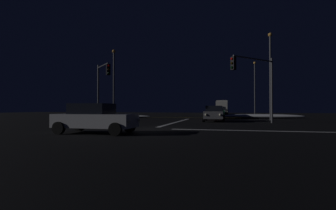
{
  "coord_description": "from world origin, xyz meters",
  "views": [
    {
      "loc": [
        4.71,
        -15.47,
        1.32
      ],
      "look_at": [
        -1.76,
        11.81,
        1.68
      ],
      "focal_mm": 26.81,
      "sensor_mm": 36.0,
      "label": 1
    }
  ],
  "objects": [
    {
      "name": "sedan_gray",
      "position": [
        3.41,
        10.1,
        0.8
      ],
      "size": [
        2.02,
        4.33,
        1.57
      ],
      "color": "slate",
      "rests_on": "ground"
    },
    {
      "name": "snow_bank_right_curb",
      "position": [
        9.01,
        18.8,
        0.29
      ],
      "size": [
        10.32,
        1.5,
        0.58
      ],
      "color": "white",
      "rests_on": "ground"
    },
    {
      "name": "streetlamp_left_near",
      "position": [
        -9.31,
        13.81,
        5.08
      ],
      "size": [
        0.44,
        0.44,
        8.78
      ],
      "color": "#424247",
      "rests_on": "ground"
    },
    {
      "name": "traffic_signal_ne",
      "position": [
        7.09,
        7.09,
        4.08
      ],
      "size": [
        3.74,
        3.74,
        5.84
      ],
      "color": "#4C4C51",
      "rests_on": "ground"
    },
    {
      "name": "ground",
      "position": [
        0.0,
        0.0,
        -0.05
      ],
      "size": [
        120.0,
        120.0,
        0.1
      ],
      "primitive_type": "cube",
      "color": "black"
    },
    {
      "name": "snow_bank_left_curb",
      "position": [
        -9.01,
        17.69,
        0.18
      ],
      "size": [
        6.67,
        1.5,
        0.36
      ],
      "color": "white",
      "rests_on": "ground"
    },
    {
      "name": "sedan_white",
      "position": [
        3.48,
        28.83,
        0.8
      ],
      "size": [
        2.02,
        4.33,
        1.57
      ],
      "color": "silver",
      "rests_on": "ground"
    },
    {
      "name": "traffic_signal_nw",
      "position": [
        -7.59,
        7.59,
        4.05
      ],
      "size": [
        2.65,
        2.65,
        5.92
      ],
      "color": "#4C4C51",
      "rests_on": "ground"
    },
    {
      "name": "streetlamp_right_near",
      "position": [
        9.31,
        13.81,
        5.51
      ],
      "size": [
        0.44,
        0.44,
        9.63
      ],
      "color": "#424247",
      "rests_on": "ground"
    },
    {
      "name": "streetlamp_right_far",
      "position": [
        9.31,
        29.81,
        5.37
      ],
      "size": [
        0.44,
        0.44,
        9.34
      ],
      "color": "#424247",
      "rests_on": "ground"
    },
    {
      "name": "stop_line_north",
      "position": [
        0.0,
        8.21,
        0.0
      ],
      "size": [
        0.35,
        14.06,
        0.01
      ],
      "color": "white",
      "rests_on": "ground"
    },
    {
      "name": "sedan_silver_crossing",
      "position": [
        -2.09,
        -3.51,
        0.8
      ],
      "size": [
        4.33,
        2.02,
        1.57
      ],
      "color": "#B7B7BC",
      "rests_on": "ground"
    },
    {
      "name": "crosswalk_bar_east",
      "position": [
        8.31,
        0.0,
        0.0
      ],
      "size": [
        14.06,
        0.4,
        0.01
      ],
      "color": "white",
      "rests_on": "ground"
    },
    {
      "name": "box_truck",
      "position": [
        3.53,
        42.28,
        1.71
      ],
      "size": [
        2.68,
        8.28,
        3.08
      ],
      "color": "beige",
      "rests_on": "ground"
    },
    {
      "name": "centre_line_ns",
      "position": [
        0.0,
        19.81,
        0.0
      ],
      "size": [
        22.0,
        0.15,
        0.01
      ],
      "color": "yellow",
      "rests_on": "ground"
    },
    {
      "name": "sedan_black",
      "position": [
        3.62,
        35.28,
        0.8
      ],
      "size": [
        2.02,
        4.33,
        1.57
      ],
      "color": "black",
      "rests_on": "ground"
    },
    {
      "name": "sedan_green",
      "position": [
        3.42,
        22.85,
        0.8
      ],
      "size": [
        2.02,
        4.33,
        1.57
      ],
      "color": "#14512D",
      "rests_on": "ground"
    },
    {
      "name": "sedan_red",
      "position": [
        3.3,
        16.23,
        0.8
      ],
      "size": [
        2.02,
        4.33,
        1.57
      ],
      "color": "maroon",
      "rests_on": "ground"
    }
  ]
}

